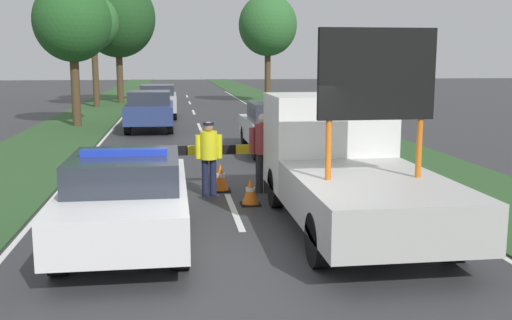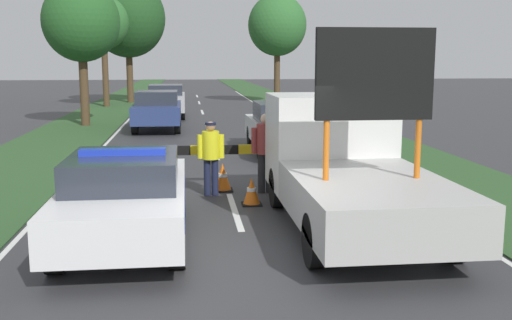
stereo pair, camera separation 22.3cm
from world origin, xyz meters
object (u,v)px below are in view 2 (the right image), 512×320
at_px(queued_car_hatch_blue, 157,110).
at_px(traffic_cone_near_truck, 252,192).
at_px(work_truck, 345,164).
at_px(police_officer, 211,152).
at_px(traffic_cone_behind_barrier, 132,186).
at_px(queued_car_van_white, 283,127).
at_px(traffic_cone_near_police, 223,177).
at_px(roadside_tree_mid_right, 128,18).
at_px(pedestrian_civilian, 266,147).
at_px(roadside_tree_near_right, 103,23).
at_px(road_barrier, 214,152).
at_px(roadside_tree_mid_left, 277,26).
at_px(queued_car_sedan_silver, 166,100).
at_px(traffic_cone_centre_front, 296,164).
at_px(roadside_tree_near_left, 81,22).
at_px(police_car, 125,196).

bearing_deg(queued_car_hatch_blue, traffic_cone_near_truck, 100.46).
distance_m(work_truck, police_officer, 3.33).
bearing_deg(traffic_cone_behind_barrier, queued_car_van_white, 54.95).
relative_size(traffic_cone_near_police, queued_car_van_white, 0.13).
bearing_deg(roadside_tree_mid_right, police_officer, -81.63).
bearing_deg(pedestrian_civilian, queued_car_hatch_blue, 118.68).
height_order(traffic_cone_near_truck, roadside_tree_near_right, roadside_tree_near_right).
height_order(road_barrier, roadside_tree_near_right, roadside_tree_near_right).
distance_m(queued_car_van_white, queued_car_hatch_blue, 7.67).
bearing_deg(road_barrier, roadside_tree_mid_right, 94.16).
height_order(police_officer, traffic_cone_behind_barrier, police_officer).
height_order(work_truck, police_officer, work_truck).
distance_m(roadside_tree_mid_left, roadside_tree_mid_right, 9.86).
xyz_separation_m(traffic_cone_near_police, roadside_tree_near_right, (-5.62, 24.63, 4.72)).
xyz_separation_m(police_officer, queued_car_van_white, (2.49, 5.83, -0.15)).
height_order(road_barrier, roadside_tree_mid_right, roadside_tree_mid_right).
bearing_deg(roadside_tree_mid_right, queued_car_sedan_silver, -75.74).
relative_size(pedestrian_civilian, traffic_cone_centre_front, 3.00).
relative_size(traffic_cone_centre_front, roadside_tree_mid_left, 0.08).
bearing_deg(traffic_cone_near_truck, roadside_tree_mid_left, 80.32).
height_order(traffic_cone_centre_front, roadside_tree_mid_left, roadside_tree_mid_left).
xyz_separation_m(police_officer, traffic_cone_behind_barrier, (-1.66, -0.09, -0.67)).
xyz_separation_m(road_barrier, traffic_cone_near_truck, (0.65, -1.76, -0.53)).
height_order(traffic_cone_behind_barrier, roadside_tree_near_left, roadside_tree_near_left).
xyz_separation_m(roadside_tree_near_left, roadside_tree_mid_right, (0.69, 14.27, 1.10)).
height_order(traffic_cone_centre_front, traffic_cone_near_truck, traffic_cone_centre_front).
xyz_separation_m(police_car, queued_car_hatch_blue, (-0.18, 15.40, 0.11)).
relative_size(work_truck, roadside_tree_mid_right, 0.68).
bearing_deg(work_truck, roadside_tree_near_right, -76.77).
height_order(queued_car_sedan_silver, roadside_tree_mid_left, roadside_tree_mid_left).
xyz_separation_m(work_truck, road_barrier, (-2.15, 3.25, -0.26)).
bearing_deg(queued_car_hatch_blue, queued_car_sedan_silver, -91.96).
bearing_deg(roadside_tree_near_left, traffic_cone_behind_barrier, -77.35).
bearing_deg(road_barrier, queued_car_van_white, 59.98).
xyz_separation_m(traffic_cone_centre_front, queued_car_van_white, (0.27, 3.76, 0.51)).
height_order(road_barrier, queued_car_hatch_blue, queued_car_hatch_blue).
bearing_deg(queued_car_van_white, work_truck, 88.45).
relative_size(police_officer, queued_car_van_white, 0.34).
bearing_deg(police_car, roadside_tree_near_left, 103.76).
bearing_deg(queued_car_sedan_silver, pedestrian_civilian, 98.57).
relative_size(traffic_cone_near_truck, traffic_cone_behind_barrier, 0.99).
xyz_separation_m(police_officer, traffic_cone_near_police, (0.27, 0.44, -0.64)).
relative_size(queued_car_sedan_silver, roadside_tree_mid_right, 0.57).
height_order(work_truck, traffic_cone_behind_barrier, work_truck).
distance_m(police_car, roadside_tree_near_left, 18.11).
bearing_deg(road_barrier, police_officer, -102.80).
bearing_deg(queued_car_van_white, traffic_cone_behind_barrier, 54.95).
distance_m(pedestrian_civilian, traffic_cone_centre_front, 2.32).
bearing_deg(traffic_cone_behind_barrier, pedestrian_civilian, 4.47).
relative_size(police_officer, queued_car_hatch_blue, 0.36).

